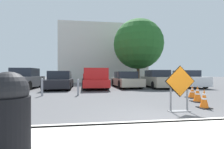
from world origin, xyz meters
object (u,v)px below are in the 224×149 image
parked_car_second (60,81)px  parked_car_fourth (157,79)px  traffic_cone_second (198,94)px  trash_bin (9,114)px  bollard_third (4,88)px  traffic_cone_third (192,92)px  road_closed_sign (180,86)px  parked_car_third (126,80)px  parked_car_fifth (187,79)px  pickup_truck (95,79)px  traffic_cone_nearest (204,99)px  bollard_second (42,87)px  parked_car_nearest (25,79)px  bollard_nearest (78,87)px

parked_car_second → parked_car_fourth: bearing=177.0°
traffic_cone_second → trash_bin: 6.73m
bollard_third → traffic_cone_second: bearing=-16.2°
traffic_cone_second → traffic_cone_third: 1.13m
road_closed_sign → bollard_third: bearing=150.9°
parked_car_third → parked_car_fifth: (5.53, -0.40, 0.05)m
traffic_cone_third → pickup_truck: (-4.79, 5.47, 0.45)m
traffic_cone_third → parked_car_second: bearing=143.6°
pickup_truck → traffic_cone_nearest: bearing=113.1°
parked_car_third → bollard_second: bearing=34.5°
parked_car_nearest → parked_car_fourth: bearing=179.1°
parked_car_nearest → bollard_third: parked_car_nearest is taller
traffic_cone_second → parked_car_second: (-7.09, 6.60, 0.32)m
bollard_nearest → trash_bin: bearing=-92.0°
bollard_second → road_closed_sign: bearing=-36.9°
parked_car_third → bollard_third: 8.75m
parked_car_second → bollard_second: parked_car_second is taller
traffic_cone_second → traffic_cone_third: (0.49, 1.02, -0.04)m
traffic_cone_third → parked_car_nearest: 11.88m
bollard_second → bollard_third: bollard_second is taller
pickup_truck → bollard_third: 6.16m
traffic_cone_nearest → parked_car_third: 8.25m
parked_car_nearest → parked_car_fifth: parked_car_nearest is taller
parked_car_third → parked_car_nearest: bearing=-2.2°
traffic_cone_nearest → parked_car_second: bearing=130.1°
traffic_cone_nearest → parked_car_nearest: 12.23m
traffic_cone_nearest → parked_car_second: 10.09m
road_closed_sign → bollard_third: 8.46m
parked_car_fourth → trash_bin: 12.53m
parked_car_fourth → bollard_nearest: 7.66m
bollard_second → parked_car_second: bearing=88.5°
trash_bin → bollard_second: bearing=104.6°
traffic_cone_nearest → parked_car_fourth: bearing=77.1°
parked_car_nearest → parked_car_fifth: 13.82m
traffic_cone_nearest → bollard_nearest: (-4.69, 3.76, 0.16)m
parked_car_third → road_closed_sign: bearing=85.2°
traffic_cone_third → bollard_third: bearing=170.4°
parked_car_nearest → bollard_nearest: parked_car_nearest is taller
parked_car_third → traffic_cone_third: bearing=105.0°
road_closed_sign → parked_car_nearest: parked_car_nearest is taller
parked_car_third → trash_bin: 11.63m
road_closed_sign → parked_car_fifth: parked_car_fifth is taller
traffic_cone_second → bollard_nearest: 5.91m
traffic_cone_third → parked_car_fourth: 5.76m
traffic_cone_nearest → parked_car_third: parked_car_third is taller
traffic_cone_nearest → traffic_cone_second: (0.59, 1.11, 0.01)m
parked_car_nearest → bollard_second: (2.66, -4.22, -0.25)m
pickup_truck → bollard_second: pickup_truck is taller
road_closed_sign → parked_car_fourth: 8.69m
parked_car_fifth → bollard_second: bearing=22.8°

